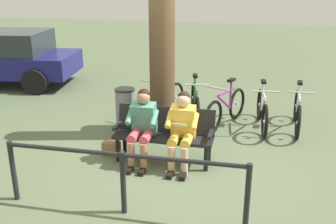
{
  "coord_description": "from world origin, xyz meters",
  "views": [
    {
      "loc": [
        -1.31,
        5.53,
        2.86
      ],
      "look_at": [
        0.2,
        -0.3,
        0.75
      ],
      "focal_mm": 41.5,
      "sensor_mm": 36.0,
      "label": 1
    }
  ],
  "objects_px": {
    "bench": "(165,131)",
    "bicycle_green": "(226,109)",
    "handbag": "(112,149)",
    "bicycle_black": "(297,112)",
    "person_reading": "(182,127)",
    "bicycle_purple": "(195,104)",
    "litter_bin": "(125,109)",
    "bicycle_silver": "(162,102)",
    "parked_car": "(1,57)",
    "tree_trunk": "(162,52)",
    "person_companion": "(142,123)",
    "bicycle_orange": "(262,111)"
  },
  "relations": [
    {
      "from": "bench",
      "to": "handbag",
      "type": "bearing_deg",
      "value": 5.14
    },
    {
      "from": "bicycle_green",
      "to": "parked_car",
      "type": "xyz_separation_m",
      "value": [
        6.38,
        -1.68,
        0.41
      ]
    },
    {
      "from": "bench",
      "to": "litter_bin",
      "type": "height_order",
      "value": "bench"
    },
    {
      "from": "person_reading",
      "to": "tree_trunk",
      "type": "height_order",
      "value": "tree_trunk"
    },
    {
      "from": "handbag",
      "to": "bicycle_orange",
      "type": "xyz_separation_m",
      "value": [
        -2.4,
        -1.91,
        0.24
      ]
    },
    {
      "from": "tree_trunk",
      "to": "bicycle_black",
      "type": "distance_m",
      "value": 2.91
    },
    {
      "from": "bench",
      "to": "handbag",
      "type": "height_order",
      "value": "bench"
    },
    {
      "from": "bicycle_purple",
      "to": "person_companion",
      "type": "bearing_deg",
      "value": -27.13
    },
    {
      "from": "bench",
      "to": "bicycle_green",
      "type": "bearing_deg",
      "value": -115.38
    },
    {
      "from": "handbag",
      "to": "parked_car",
      "type": "xyz_separation_m",
      "value": [
        4.69,
        -3.56,
        0.65
      ]
    },
    {
      "from": "person_companion",
      "to": "litter_bin",
      "type": "distance_m",
      "value": 1.54
    },
    {
      "from": "litter_bin",
      "to": "bicycle_silver",
      "type": "bearing_deg",
      "value": -124.79
    },
    {
      "from": "bench",
      "to": "person_reading",
      "type": "distance_m",
      "value": 0.39
    },
    {
      "from": "parked_car",
      "to": "litter_bin",
      "type": "bearing_deg",
      "value": 142.78
    },
    {
      "from": "bicycle_purple",
      "to": "bicycle_silver",
      "type": "bearing_deg",
      "value": -101.41
    },
    {
      "from": "bicycle_orange",
      "to": "bicycle_purple",
      "type": "height_order",
      "value": "same"
    },
    {
      "from": "parked_car",
      "to": "bicycle_green",
      "type": "bearing_deg",
      "value": 155.45
    },
    {
      "from": "bicycle_purple",
      "to": "parked_car",
      "type": "bearing_deg",
      "value": -119.73
    },
    {
      "from": "litter_bin",
      "to": "bicycle_black",
      "type": "height_order",
      "value": "bicycle_black"
    },
    {
      "from": "bicycle_black",
      "to": "bicycle_purple",
      "type": "relative_size",
      "value": 1.03
    },
    {
      "from": "bicycle_purple",
      "to": "bicycle_silver",
      "type": "xyz_separation_m",
      "value": [
        0.7,
        0.04,
        0.0
      ]
    },
    {
      "from": "bicycle_green",
      "to": "parked_car",
      "type": "bearing_deg",
      "value": -83.74
    },
    {
      "from": "person_companion",
      "to": "bicycle_orange",
      "type": "distance_m",
      "value": 2.7
    },
    {
      "from": "bicycle_purple",
      "to": "bicycle_orange",
      "type": "bearing_deg",
      "value": 69.31
    },
    {
      "from": "person_companion",
      "to": "bicycle_orange",
      "type": "relative_size",
      "value": 0.72
    },
    {
      "from": "handbag",
      "to": "litter_bin",
      "type": "distance_m",
      "value": 1.28
    },
    {
      "from": "bicycle_orange",
      "to": "tree_trunk",
      "type": "bearing_deg",
      "value": -72.28
    },
    {
      "from": "person_reading",
      "to": "tree_trunk",
      "type": "distance_m",
      "value": 1.6
    },
    {
      "from": "bicycle_orange",
      "to": "bicycle_silver",
      "type": "relative_size",
      "value": 1.04
    },
    {
      "from": "bicycle_black",
      "to": "litter_bin",
      "type": "bearing_deg",
      "value": -75.35
    },
    {
      "from": "person_companion",
      "to": "bicycle_silver",
      "type": "bearing_deg",
      "value": -84.64
    },
    {
      "from": "handbag",
      "to": "bicycle_purple",
      "type": "xyz_separation_m",
      "value": [
        -1.04,
        -2.04,
        0.24
      ]
    },
    {
      "from": "bicycle_orange",
      "to": "parked_car",
      "type": "distance_m",
      "value": 7.29
    },
    {
      "from": "litter_bin",
      "to": "bicycle_green",
      "type": "relative_size",
      "value": 0.51
    },
    {
      "from": "parked_car",
      "to": "bench",
      "type": "bearing_deg",
      "value": 138.44
    },
    {
      "from": "litter_bin",
      "to": "parked_car",
      "type": "xyz_separation_m",
      "value": [
        4.49,
        -2.33,
        0.36
      ]
    },
    {
      "from": "parked_car",
      "to": "person_reading",
      "type": "bearing_deg",
      "value": 138.74
    },
    {
      "from": "bicycle_orange",
      "to": "bicycle_purple",
      "type": "xyz_separation_m",
      "value": [
        1.36,
        -0.14,
        0.0
      ]
    },
    {
      "from": "person_companion",
      "to": "parked_car",
      "type": "distance_m",
      "value": 6.4
    },
    {
      "from": "person_reading",
      "to": "bicycle_black",
      "type": "xyz_separation_m",
      "value": [
        -1.84,
        -2.06,
        -0.31
      ]
    },
    {
      "from": "bicycle_orange",
      "to": "person_companion",
      "type": "bearing_deg",
      "value": -49.36
    },
    {
      "from": "bicycle_black",
      "to": "person_reading",
      "type": "bearing_deg",
      "value": -40.51
    },
    {
      "from": "handbag",
      "to": "litter_bin",
      "type": "relative_size",
      "value": 0.37
    },
    {
      "from": "tree_trunk",
      "to": "bicycle_orange",
      "type": "height_order",
      "value": "tree_trunk"
    },
    {
      "from": "bicycle_black",
      "to": "bicycle_purple",
      "type": "distance_m",
      "value": 2.02
    },
    {
      "from": "bicycle_black",
      "to": "bicycle_purple",
      "type": "bearing_deg",
      "value": -89.9
    },
    {
      "from": "person_companion",
      "to": "handbag",
      "type": "bearing_deg",
      "value": -8.2
    },
    {
      "from": "handbag",
      "to": "bicycle_black",
      "type": "distance_m",
      "value": 3.66
    },
    {
      "from": "person_reading",
      "to": "bicycle_green",
      "type": "bearing_deg",
      "value": -104.99
    },
    {
      "from": "tree_trunk",
      "to": "bicycle_silver",
      "type": "bearing_deg",
      "value": -74.46
    }
  ]
}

